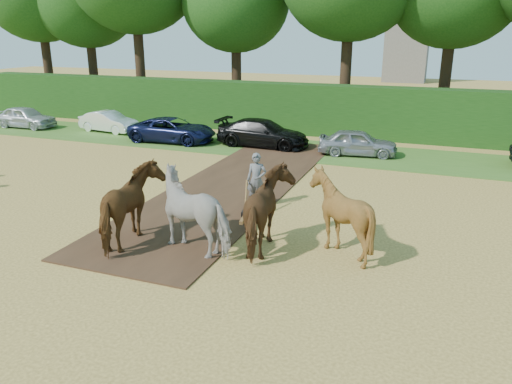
# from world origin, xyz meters

# --- Properties ---
(ground) EXTENTS (120.00, 120.00, 0.00)m
(ground) POSITION_xyz_m (0.00, 0.00, 0.00)
(ground) COLOR gold
(ground) RESTS_ON ground
(earth_strip) EXTENTS (4.50, 17.00, 0.05)m
(earth_strip) POSITION_xyz_m (1.50, 7.00, 0.03)
(earth_strip) COLOR #472D1C
(earth_strip) RESTS_ON ground
(grass_verge) EXTENTS (50.00, 5.00, 0.03)m
(grass_verge) POSITION_xyz_m (0.00, 14.00, 0.01)
(grass_verge) COLOR #38601E
(grass_verge) RESTS_ON ground
(hedgerow) EXTENTS (46.00, 1.60, 3.00)m
(hedgerow) POSITION_xyz_m (0.00, 18.50, 1.50)
(hedgerow) COLOR #14380F
(hedgerow) RESTS_ON ground
(plough_team) EXTENTS (7.80, 6.25, 2.34)m
(plough_team) POSITION_xyz_m (3.88, 1.33, 1.16)
(plough_team) COLOR brown
(plough_team) RESTS_ON ground
(parked_cars) EXTENTS (35.61, 3.43, 1.48)m
(parked_cars) POSITION_xyz_m (-0.46, 13.98, 0.69)
(parked_cars) COLOR silver
(parked_cars) RESTS_ON ground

